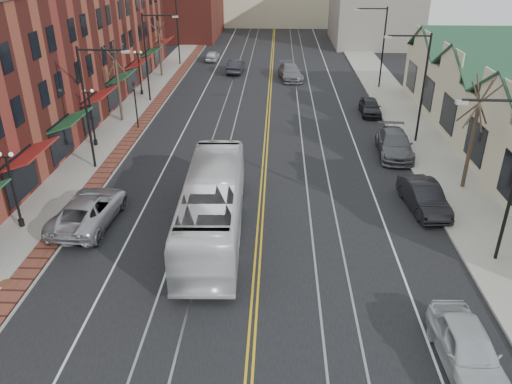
# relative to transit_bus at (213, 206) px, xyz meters

# --- Properties ---
(ground) EXTENTS (160.00, 160.00, 0.00)m
(ground) POSITION_rel_transit_bus_xyz_m (2.41, -7.90, -1.68)
(ground) COLOR black
(ground) RESTS_ON ground
(sidewalk_left) EXTENTS (4.00, 120.00, 0.15)m
(sidewalk_left) POSITION_rel_transit_bus_xyz_m (-9.59, 12.10, -1.61)
(sidewalk_left) COLOR gray
(sidewalk_left) RESTS_ON ground
(sidewalk_right) EXTENTS (4.00, 120.00, 0.15)m
(sidewalk_right) POSITION_rel_transit_bus_xyz_m (14.41, 12.10, -1.61)
(sidewalk_right) COLOR gray
(sidewalk_right) RESTS_ON ground
(building_left) EXTENTS (10.00, 50.00, 11.00)m
(building_left) POSITION_rel_transit_bus_xyz_m (-16.59, 19.10, 3.82)
(building_left) COLOR maroon
(building_left) RESTS_ON ground
(backdrop_right) EXTENTS (12.00, 16.00, 11.00)m
(backdrop_right) POSITION_rel_transit_bus_xyz_m (17.41, 57.10, 3.82)
(backdrop_right) COLOR slate
(backdrop_right) RESTS_ON ground
(streetlight_l_1) EXTENTS (3.33, 0.25, 8.00)m
(streetlight_l_1) POSITION_rel_transit_bus_xyz_m (-8.63, 8.10, 3.34)
(streetlight_l_1) COLOR black
(streetlight_l_1) RESTS_ON sidewalk_left
(streetlight_l_2) EXTENTS (3.33, 0.25, 8.00)m
(streetlight_l_2) POSITION_rel_transit_bus_xyz_m (-8.63, 24.10, 3.34)
(streetlight_l_2) COLOR black
(streetlight_l_2) RESTS_ON sidewalk_left
(streetlight_l_3) EXTENTS (3.33, 0.25, 8.00)m
(streetlight_l_3) POSITION_rel_transit_bus_xyz_m (-8.63, 40.10, 3.34)
(streetlight_l_3) COLOR black
(streetlight_l_3) RESTS_ON sidewalk_left
(streetlight_r_0) EXTENTS (3.33, 0.25, 8.00)m
(streetlight_r_0) POSITION_rel_transit_bus_xyz_m (13.46, -1.90, 3.34)
(streetlight_r_0) COLOR black
(streetlight_r_0) RESTS_ON sidewalk_right
(streetlight_r_1) EXTENTS (3.33, 0.25, 8.00)m
(streetlight_r_1) POSITION_rel_transit_bus_xyz_m (13.46, 14.10, 3.34)
(streetlight_r_1) COLOR black
(streetlight_r_1) RESTS_ON sidewalk_right
(streetlight_r_2) EXTENTS (3.33, 0.25, 8.00)m
(streetlight_r_2) POSITION_rel_transit_bus_xyz_m (13.46, 30.10, 3.34)
(streetlight_r_2) COLOR black
(streetlight_r_2) RESTS_ON sidewalk_right
(lamppost_l_1) EXTENTS (0.84, 0.28, 4.27)m
(lamppost_l_1) POSITION_rel_transit_bus_xyz_m (-10.39, 0.10, 0.52)
(lamppost_l_1) COLOR black
(lamppost_l_1) RESTS_ON sidewalk_left
(lamppost_l_2) EXTENTS (0.84, 0.28, 4.27)m
(lamppost_l_2) POSITION_rel_transit_bus_xyz_m (-10.39, 12.10, 0.52)
(lamppost_l_2) COLOR black
(lamppost_l_2) RESTS_ON sidewalk_left
(lamppost_l_3) EXTENTS (0.84, 0.28, 4.27)m
(lamppost_l_3) POSITION_rel_transit_bus_xyz_m (-10.39, 26.10, 0.52)
(lamppost_l_3) COLOR black
(lamppost_l_3) RESTS_ON sidewalk_left
(tree_left_near) EXTENTS (1.78, 1.37, 6.48)m
(tree_left_near) POSITION_rel_transit_bus_xyz_m (-10.09, 18.10, 1.83)
(tree_left_near) COLOR #382B21
(tree_left_near) RESTS_ON sidewalk_left
(tree_left_far) EXTENTS (1.66, 1.28, 6.02)m
(tree_left_far) POSITION_rel_transit_bus_xyz_m (-10.09, 34.10, 1.59)
(tree_left_far) COLOR #382B21
(tree_left_far) RESTS_ON sidewalk_left
(tree_right_mid) EXTENTS (1.90, 1.46, 6.93)m
(tree_right_mid) POSITION_rel_transit_bus_xyz_m (14.91, 6.10, 2.07)
(tree_right_mid) COLOR #382B21
(tree_right_mid) RESTS_ON sidewalk_right
(manhole_mid) EXTENTS (0.60, 0.60, 0.02)m
(manhole_mid) POSITION_rel_transit_bus_xyz_m (-8.79, -4.90, -1.52)
(manhole_mid) COLOR #592D19
(manhole_mid) RESTS_ON sidewalk_left
(manhole_far) EXTENTS (0.60, 0.60, 0.02)m
(manhole_far) POSITION_rel_transit_bus_xyz_m (-8.79, 0.10, -1.52)
(manhole_far) COLOR #592D19
(manhole_far) RESTS_ON sidewalk_left
(traffic_signal) EXTENTS (0.18, 0.15, 3.80)m
(traffic_signal) POSITION_rel_transit_bus_xyz_m (-8.19, 16.10, 0.67)
(traffic_signal) COLOR black
(traffic_signal) RESTS_ON sidewalk_left
(transit_bus) EXTENTS (3.28, 12.18, 3.36)m
(transit_bus) POSITION_rel_transit_bus_xyz_m (0.00, 0.00, 0.00)
(transit_bus) COLOR white
(transit_bus) RESTS_ON ground
(parked_suv) EXTENTS (3.12, 6.17, 1.67)m
(parked_suv) POSITION_rel_transit_bus_xyz_m (-6.89, 0.82, -0.85)
(parked_suv) COLOR #A1A2A8
(parked_suv) RESTS_ON ground
(parked_car_a) EXTENTS (2.03, 4.78, 1.61)m
(parked_car_a) POSITION_rel_transit_bus_xyz_m (10.21, -8.76, -0.88)
(parked_car_a) COLOR silver
(parked_car_a) RESTS_ON ground
(parked_car_b) EXTENTS (2.20, 4.96, 1.58)m
(parked_car_b) POSITION_rel_transit_bus_xyz_m (11.71, 3.24, -0.89)
(parked_car_b) COLOR black
(parked_car_b) RESTS_ON ground
(parked_car_c) EXTENTS (2.73, 5.87, 1.66)m
(parked_car_c) POSITION_rel_transit_bus_xyz_m (11.71, 11.50, -0.85)
(parked_car_c) COLOR #58585E
(parked_car_c) RESTS_ON ground
(parked_car_d) EXTENTS (1.76, 4.21, 1.42)m
(parked_car_d) POSITION_rel_transit_bus_xyz_m (11.50, 21.01, -0.97)
(parked_car_d) COLOR #232328
(parked_car_d) RESTS_ON ground
(distant_car_left) EXTENTS (1.95, 4.78, 1.54)m
(distant_car_left) POSITION_rel_transit_bus_xyz_m (-1.74, 36.36, -0.91)
(distant_car_left) COLOR black
(distant_car_left) RESTS_ON ground
(distant_car_right) EXTENTS (3.06, 5.92, 1.64)m
(distant_car_right) POSITION_rel_transit_bus_xyz_m (4.60, 33.46, -0.86)
(distant_car_right) COLOR slate
(distant_car_right) RESTS_ON ground
(distant_car_far) EXTENTS (1.69, 3.88, 1.30)m
(distant_car_far) POSITION_rel_transit_bus_xyz_m (-5.31, 42.85, -1.03)
(distant_car_far) COLOR silver
(distant_car_far) RESTS_ON ground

